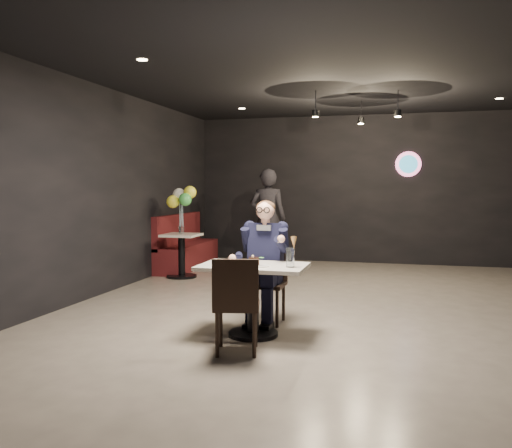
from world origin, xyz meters
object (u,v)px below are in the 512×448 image
(booth_bench, at_px, (187,241))
(side_table, at_px, (182,256))
(seated_man, at_px, (266,260))
(main_table, at_px, (253,300))
(passerby, at_px, (268,219))
(chair_near, at_px, (237,304))
(chair_far, at_px, (266,283))
(balloon_vase, at_px, (181,230))
(sundae_glass, at_px, (290,257))

(booth_bench, xyz_separation_m, side_table, (0.30, -1.00, -0.15))
(seated_man, relative_size, booth_bench, 0.70)
(main_table, distance_m, passerby, 4.78)
(chair_near, xyz_separation_m, passerby, (-0.97, 5.22, 0.49))
(chair_near, height_order, passerby, passerby)
(side_table, height_order, passerby, passerby)
(chair_far, distance_m, side_table, 3.40)
(booth_bench, distance_m, passerby, 1.60)
(chair_near, bearing_deg, balloon_vase, 106.62)
(chair_far, relative_size, balloon_vase, 6.57)
(chair_far, distance_m, sundae_glass, 0.83)
(sundae_glass, distance_m, passerby, 4.90)
(main_table, relative_size, booth_bench, 0.53)
(booth_bench, bearing_deg, chair_far, -56.16)
(side_table, xyz_separation_m, passerby, (1.17, 1.45, 0.58))
(sundae_glass, distance_m, booth_bench, 5.13)
(main_table, xyz_separation_m, booth_bench, (-2.44, 4.19, 0.14))
(booth_bench, bearing_deg, side_table, -73.30)
(seated_man, bearing_deg, side_table, 129.03)
(main_table, xyz_separation_m, chair_far, (0.00, 0.55, 0.09))
(side_table, bearing_deg, sundae_glass, -51.94)
(balloon_vase, bearing_deg, main_table, -56.14)
(main_table, xyz_separation_m, side_table, (-2.14, 3.19, -0.01))
(booth_bench, distance_m, balloon_vase, 1.09)
(main_table, distance_m, seated_man, 0.65)
(main_table, bearing_deg, seated_man, 90.00)
(chair_near, bearing_deg, seated_man, 77.04)
(seated_man, height_order, balloon_vase, seated_man)
(booth_bench, height_order, passerby, passerby)
(chair_near, bearing_deg, booth_bench, 104.13)
(seated_man, height_order, passerby, passerby)
(booth_bench, height_order, side_table, booth_bench)
(balloon_vase, bearing_deg, chair_near, -60.42)
(chair_far, xyz_separation_m, seated_man, (0.00, 0.00, 0.26))
(chair_near, bearing_deg, sundae_glass, 39.39)
(passerby, bearing_deg, side_table, 47.94)
(seated_man, distance_m, balloon_vase, 3.40)
(chair_near, relative_size, balloon_vase, 6.57)
(chair_far, height_order, chair_near, same)
(balloon_vase, bearing_deg, booth_bench, 106.70)
(sundae_glass, height_order, passerby, passerby)
(balloon_vase, bearing_deg, seated_man, -50.97)
(balloon_vase, distance_m, passerby, 1.87)
(main_table, xyz_separation_m, balloon_vase, (-2.14, 3.19, 0.44))
(main_table, height_order, balloon_vase, balloon_vase)
(booth_bench, xyz_separation_m, passerby, (1.47, 0.45, 0.43))
(balloon_vase, bearing_deg, sundae_glass, -51.94)
(main_table, relative_size, balloon_vase, 7.86)
(sundae_glass, distance_m, balloon_vase, 4.13)
(seated_man, bearing_deg, chair_near, -90.00)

